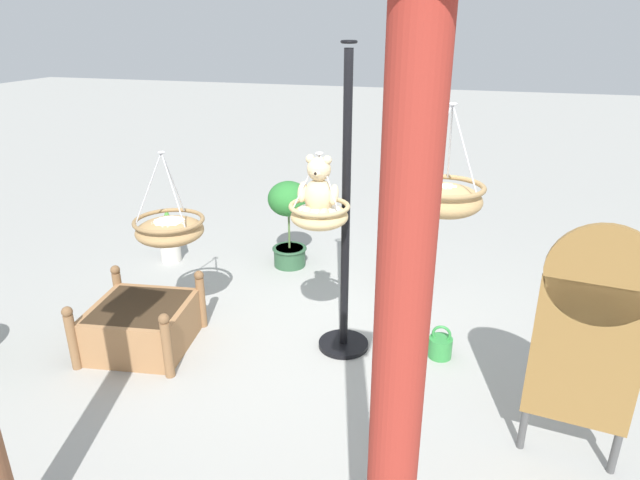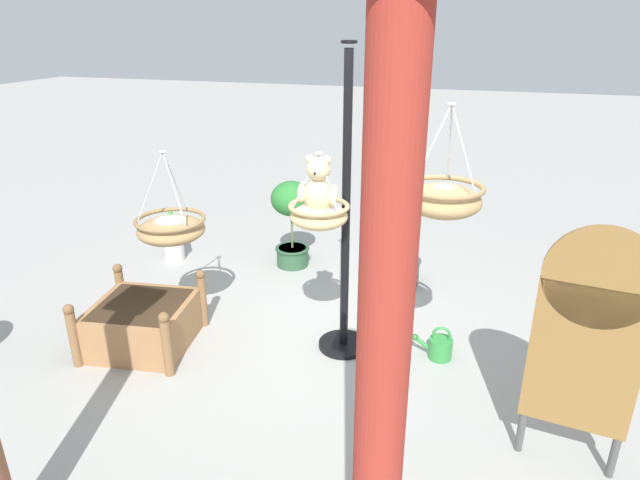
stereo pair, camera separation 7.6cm
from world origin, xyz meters
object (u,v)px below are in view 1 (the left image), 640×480
(display_pole_central, at_px, (345,263))
(teddy_bear, at_px, (319,190))
(display_sign_board, at_px, (591,331))
(watering_can, at_px, (439,346))
(hanging_basket_right_low, at_px, (170,229))
(greenhouse_pillar_right, at_px, (394,443))
(hanging_basket_with_teddy, at_px, (319,214))
(wooden_planter_box, at_px, (142,324))
(potted_plant_bushy_green, at_px, (405,238))
(hanging_basket_left_high, at_px, (444,198))
(potted_plant_fern_front, at_px, (169,234))
(potted_plant_conical_shrub, at_px, (289,216))

(display_pole_central, bearing_deg, teddy_bear, 61.17)
(display_pole_central, distance_m, display_sign_board, 1.95)
(teddy_bear, height_order, watering_can, teddy_bear)
(hanging_basket_right_low, xyz_separation_m, display_sign_board, (-3.25, 0.77, -0.03))
(hanging_basket_right_low, relative_size, display_sign_board, 0.49)
(greenhouse_pillar_right, bearing_deg, hanging_basket_with_teddy, -68.63)
(wooden_planter_box, distance_m, potted_plant_bushy_green, 2.79)
(hanging_basket_left_high, relative_size, hanging_basket_right_low, 0.96)
(hanging_basket_right_low, bearing_deg, display_pole_central, -174.71)
(wooden_planter_box, distance_m, display_sign_board, 3.53)
(teddy_bear, distance_m, potted_plant_bushy_green, 2.01)
(teddy_bear, xyz_separation_m, hanging_basket_right_low, (1.38, -0.13, -0.50))
(wooden_planter_box, height_order, display_sign_board, display_sign_board)
(hanging_basket_right_low, distance_m, greenhouse_pillar_right, 3.43)
(greenhouse_pillar_right, bearing_deg, watering_can, -90.81)
(hanging_basket_with_teddy, bearing_deg, watering_can, -161.71)
(potted_plant_fern_front, distance_m, display_sign_board, 4.72)
(hanging_basket_left_high, relative_size, watering_can, 2.21)
(greenhouse_pillar_right, bearing_deg, potted_plant_conical_shrub, -66.54)
(display_pole_central, relative_size, watering_can, 7.31)
(potted_plant_bushy_green, bearing_deg, potted_plant_fern_front, 3.52)
(hanging_basket_left_high, distance_m, greenhouse_pillar_right, 2.33)
(display_pole_central, height_order, hanging_basket_left_high, display_pole_central)
(hanging_basket_with_teddy, height_order, watering_can, hanging_basket_with_teddy)
(potted_plant_fern_front, bearing_deg, hanging_basket_right_low, 122.78)
(greenhouse_pillar_right, bearing_deg, display_pole_central, -73.44)
(display_pole_central, distance_m, greenhouse_pillar_right, 2.82)
(teddy_bear, height_order, wooden_planter_box, teddy_bear)
(wooden_planter_box, height_order, watering_can, wooden_planter_box)
(display_pole_central, xyz_separation_m, teddy_bear, (0.15, 0.27, 0.70))
(display_pole_central, relative_size, potted_plant_conical_shrub, 2.51)
(hanging_basket_left_high, bearing_deg, hanging_basket_right_low, -4.20)
(potted_plant_fern_front, relative_size, potted_plant_conical_shrub, 0.66)
(hanging_basket_with_teddy, relative_size, hanging_basket_left_high, 0.76)
(hanging_basket_right_low, height_order, potted_plant_conical_shrub, hanging_basket_right_low)
(potted_plant_conical_shrub, bearing_deg, potted_plant_fern_front, 10.37)
(hanging_basket_right_low, xyz_separation_m, potted_plant_conical_shrub, (-0.52, -1.65, -0.39))
(greenhouse_pillar_right, xyz_separation_m, wooden_planter_box, (2.49, -2.17, -1.19))
(wooden_planter_box, xyz_separation_m, potted_plant_bushy_green, (-2.03, -1.89, 0.31))
(potted_plant_conical_shrub, xyz_separation_m, watering_can, (-1.84, 1.44, -0.51))
(greenhouse_pillar_right, relative_size, potted_plant_fern_front, 4.37)
(potted_plant_conical_shrub, bearing_deg, hanging_basket_with_teddy, 116.19)
(hanging_basket_left_high, relative_size, potted_plant_conical_shrub, 0.76)
(display_pole_central, relative_size, potted_plant_bushy_green, 2.21)
(display_pole_central, xyz_separation_m, display_sign_board, (-1.72, 0.91, 0.17))
(hanging_basket_with_teddy, relative_size, potted_plant_conical_shrub, 0.57)
(hanging_basket_right_low, height_order, potted_plant_bushy_green, hanging_basket_right_low)
(potted_plant_fern_front, xyz_separation_m, potted_plant_conical_shrub, (-1.42, -0.26, 0.27))
(hanging_basket_right_low, xyz_separation_m, watering_can, (-2.36, -0.21, -0.90))
(hanging_basket_with_teddy, bearing_deg, potted_plant_fern_front, -33.33)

